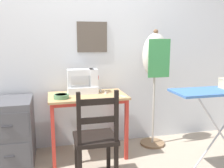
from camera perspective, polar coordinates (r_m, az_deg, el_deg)
name	(u,v)px	position (r m, az deg, el deg)	size (l,w,h in m)	color
ground_plane	(92,165)	(2.95, -4.55, -17.94)	(14.00, 14.00, 0.00)	tan
wall_back	(83,48)	(3.21, -6.73, 8.13)	(10.00, 0.07, 2.55)	silver
sewing_table	(88,104)	(2.96, -5.58, -4.58)	(0.90, 0.55, 0.75)	tan
sewing_machine	(84,82)	(3.02, -6.35, 0.51)	(0.37, 0.19, 0.32)	white
fabric_bowl	(61,96)	(2.80, -11.53, -2.77)	(0.17, 0.17, 0.05)	#56895B
scissors	(120,96)	(2.88, 1.76, -2.65)	(0.10, 0.13, 0.01)	silver
thread_spool_near_machine	(101,90)	(3.07, -2.64, -1.47)	(0.03, 0.03, 0.04)	silver
thread_spool_mid_table	(106,92)	(2.96, -1.45, -1.94)	(0.03, 0.03, 0.04)	silver
wooden_chair	(96,139)	(2.45, -3.76, -12.41)	(0.40, 0.38, 0.95)	black
filing_cabinet	(12,132)	(3.05, -21.87, -10.11)	(0.46, 0.58, 0.74)	#4C4C51
dress_form	(155,62)	(3.20, 9.80, 4.94)	(0.33, 0.32, 1.51)	#846647
ironing_board	(223,94)	(2.78, 24.03, -2.16)	(1.06, 0.37, 0.89)	#3D6BAD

